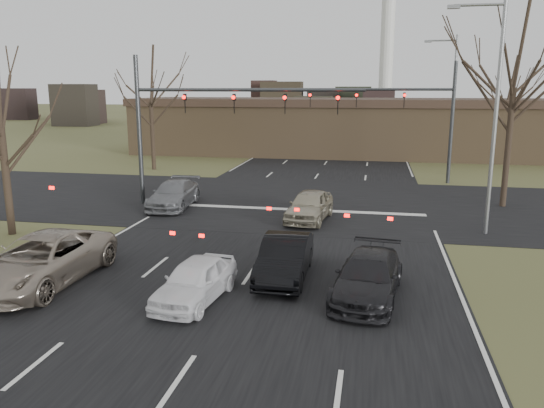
{
  "coord_description": "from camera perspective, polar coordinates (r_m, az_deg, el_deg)",
  "views": [
    {
      "loc": [
        4.03,
        -13.94,
        6.3
      ],
      "look_at": [
        0.31,
        5.29,
        2.0
      ],
      "focal_mm": 35.0,
      "sensor_mm": 36.0,
      "label": 1
    }
  ],
  "objects": [
    {
      "name": "car_silver_ahead",
      "position": [
        25.67,
        4.06,
        -0.16
      ],
      "size": [
        2.25,
        4.5,
        1.47
      ],
      "primitive_type": "imported",
      "rotation": [
        0.0,
        0.0,
        -0.12
      ],
      "color": "#A8A087",
      "rests_on": "ground"
    },
    {
      "name": "car_silver_suv",
      "position": [
        18.95,
        -23.55,
        -5.54
      ],
      "size": [
        2.82,
        5.85,
        1.61
      ],
      "primitive_type": "imported",
      "rotation": [
        0.0,
        0.0,
        -0.03
      ],
      "color": "gray",
      "rests_on": "ground"
    },
    {
      "name": "tree_right_near",
      "position": [
        30.85,
        25.0,
        16.11
      ],
      "size": [
        6.9,
        6.9,
        11.5
      ],
      "color": "black",
      "rests_on": "ground"
    },
    {
      "name": "car_white_sedan",
      "position": [
        16.23,
        -8.27,
        -8.15
      ],
      "size": [
        1.96,
        3.94,
        1.29
      ],
      "primitive_type": "imported",
      "rotation": [
        0.0,
        0.0,
        -0.12
      ],
      "color": "white",
      "rests_on": "ground"
    },
    {
      "name": "building",
      "position": [
        52.11,
        8.78,
        8.25
      ],
      "size": [
        42.4,
        10.4,
        5.3
      ],
      "color": "brown",
      "rests_on": "ground"
    },
    {
      "name": "road_main",
      "position": [
        74.32,
        7.87,
        7.42
      ],
      "size": [
        14.0,
        300.0,
        0.02
      ],
      "primitive_type": "cube",
      "color": "black",
      "rests_on": "ground"
    },
    {
      "name": "tree_left_far",
      "position": [
        42.51,
        -13.04,
        13.49
      ],
      "size": [
        5.7,
        5.7,
        9.5
      ],
      "color": "black",
      "rests_on": "ground"
    },
    {
      "name": "car_charcoal_sedan",
      "position": [
        16.59,
        10.27,
        -7.7
      ],
      "size": [
        2.41,
        4.74,
        1.32
      ],
      "primitive_type": "imported",
      "rotation": [
        0.0,
        0.0,
        -0.13
      ],
      "color": "black",
      "rests_on": "ground"
    },
    {
      "name": "road_cross",
      "position": [
        29.89,
        2.95,
        0.23
      ],
      "size": [
        200.0,
        14.0,
        0.02
      ],
      "primitive_type": "cube",
      "color": "black",
      "rests_on": "ground"
    },
    {
      "name": "streetlight_right_far",
      "position": [
        41.28,
        18.65,
        10.76
      ],
      "size": [
        2.34,
        0.25,
        10.0
      ],
      "color": "gray",
      "rests_on": "ground"
    },
    {
      "name": "tree_right_far",
      "position": [
        50.16,
        24.15,
        12.09
      ],
      "size": [
        5.4,
        5.4,
        9.0
      ],
      "color": "black",
      "rests_on": "ground"
    },
    {
      "name": "ground",
      "position": [
        15.82,
        -4.85,
        -11.13
      ],
      "size": [
        360.0,
        360.0,
        0.0
      ],
      "primitive_type": "plane",
      "color": "#4E4F2A",
      "rests_on": "ground"
    },
    {
      "name": "car_black_hatch",
      "position": [
        17.93,
        1.4,
        -5.79
      ],
      "size": [
        1.57,
        4.33,
        1.42
      ],
      "primitive_type": "imported",
      "rotation": [
        0.0,
        0.0,
        0.02
      ],
      "color": "black",
      "rests_on": "ground"
    },
    {
      "name": "mast_arm_far",
      "position": [
        37.02,
        14.5,
        10.02
      ],
      "size": [
        11.12,
        0.24,
        8.0
      ],
      "color": "#383A3D",
      "rests_on": "ground"
    },
    {
      "name": "streetlight_right_near",
      "position": [
        24.42,
        22.6,
        9.78
      ],
      "size": [
        2.34,
        0.25,
        10.0
      ],
      "color": "gray",
      "rests_on": "ground"
    },
    {
      "name": "car_grey_ahead",
      "position": [
        28.99,
        -10.51,
        1.04
      ],
      "size": [
        2.23,
        4.93,
        1.4
      ],
      "primitive_type": "imported",
      "rotation": [
        0.0,
        0.0,
        0.06
      ],
      "color": "slate",
      "rests_on": "ground"
    },
    {
      "name": "mast_arm_near",
      "position": [
        28.51,
        -8.14,
        9.8
      ],
      "size": [
        12.12,
        0.24,
        8.0
      ],
      "color": "#383A3D",
      "rests_on": "ground"
    }
  ]
}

